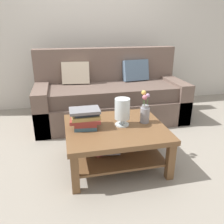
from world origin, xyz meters
name	(u,v)px	position (x,y,z in m)	size (l,w,h in m)	color
ground_plane	(113,143)	(0.00, 0.00, 0.00)	(10.00, 10.00, 0.00)	gray
back_wall	(91,27)	(0.00, 1.65, 1.35)	(6.40, 0.12, 2.70)	beige
couch	(110,97)	(0.14, 0.80, 0.36)	(2.19, 0.90, 1.06)	brown
coffee_table	(114,137)	(-0.07, -0.41, 0.31)	(1.00, 0.87, 0.43)	brown
book_stack_main	(85,118)	(-0.36, -0.36, 0.53)	(0.32, 0.24, 0.20)	#3D6075
glass_hurricane_vase	(122,110)	(0.01, -0.39, 0.59)	(0.15, 0.15, 0.29)	silver
flower_pitcher	(145,111)	(0.26, -0.37, 0.55)	(0.10, 0.11, 0.34)	gray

